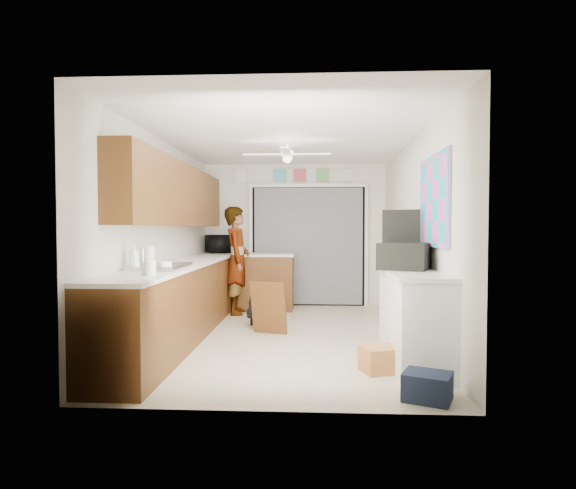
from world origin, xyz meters
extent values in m
plane|color=#BFB499|center=(0.00, 0.00, 0.00)|extent=(5.00, 5.00, 0.00)
plane|color=white|center=(0.00, 0.00, 2.50)|extent=(5.00, 5.00, 0.00)
plane|color=silver|center=(0.00, 2.50, 1.25)|extent=(3.20, 0.00, 3.20)
plane|color=silver|center=(0.00, -2.50, 1.25)|extent=(3.20, 0.00, 3.20)
plane|color=silver|center=(-1.60, 0.00, 1.25)|extent=(0.00, 5.00, 5.00)
plane|color=silver|center=(1.60, 0.00, 1.25)|extent=(0.00, 5.00, 5.00)
cube|color=#5C3715|center=(-1.30, 0.00, 0.45)|extent=(0.60, 4.80, 0.90)
cube|color=white|center=(-1.29, 0.00, 0.92)|extent=(0.62, 4.80, 0.04)
cube|color=#5C3715|center=(-1.44, 0.20, 1.80)|extent=(0.32, 4.00, 0.80)
cube|color=silver|center=(-1.29, -1.00, 0.95)|extent=(0.50, 0.76, 0.06)
cylinder|color=silver|center=(-1.48, -1.00, 1.05)|extent=(0.03, 0.03, 0.22)
cube|color=#5C3715|center=(-0.50, 2.00, 0.45)|extent=(1.00, 0.60, 0.90)
cube|color=white|center=(-0.50, 2.00, 0.92)|extent=(1.04, 0.64, 0.04)
cube|color=black|center=(0.25, 2.47, 1.05)|extent=(2.00, 0.06, 2.10)
cube|color=gray|center=(0.25, 2.43, 1.05)|extent=(1.90, 0.03, 2.05)
cube|color=white|center=(-0.77, 2.44, 1.05)|extent=(0.06, 0.04, 2.10)
cube|color=white|center=(1.27, 2.44, 1.05)|extent=(0.06, 0.04, 2.10)
cube|color=white|center=(0.25, 2.44, 2.12)|extent=(2.10, 0.04, 0.06)
cube|color=#4DB2CF|center=(-0.25, 2.47, 2.30)|extent=(0.22, 0.02, 0.22)
cube|color=#BE475C|center=(0.10, 2.47, 2.30)|extent=(0.22, 0.02, 0.22)
cube|color=#63AC62|center=(0.50, 2.47, 2.30)|extent=(0.22, 0.02, 0.22)
cube|color=silver|center=(0.90, 2.47, 2.30)|extent=(0.22, 0.02, 0.22)
cube|color=silver|center=(-0.95, 2.47, 2.30)|extent=(0.22, 0.02, 0.26)
cube|color=white|center=(1.35, -1.20, 0.45)|extent=(0.50, 1.40, 0.90)
cube|color=white|center=(1.34, -1.20, 0.92)|extent=(0.54, 1.44, 0.04)
cube|color=#E052B9|center=(1.58, -1.00, 1.65)|extent=(0.03, 1.15, 0.95)
cube|color=white|center=(0.00, 0.20, 2.32)|extent=(1.14, 1.14, 0.24)
imported|color=black|center=(-1.31, 2.25, 1.10)|extent=(0.57, 0.66, 0.31)
imported|color=silver|center=(-1.45, -1.32, 1.08)|extent=(0.14, 0.14, 0.29)
imported|color=white|center=(-1.14, -1.29, 0.99)|extent=(0.15, 0.15, 0.10)
cylinder|color=silver|center=(-1.14, -1.75, 1.01)|extent=(0.11, 0.11, 0.14)
cylinder|color=silver|center=(-1.20, -1.69, 1.00)|extent=(0.10, 0.10, 0.12)
cylinder|color=white|center=(-1.44, -0.90, 1.06)|extent=(0.12, 0.12, 0.23)
cube|color=black|center=(1.32, -0.89, 1.08)|extent=(0.69, 0.78, 0.28)
cube|color=yellow|center=(1.32, -0.89, 0.97)|extent=(0.62, 0.70, 0.02)
cube|color=black|center=(1.32, -0.60, 1.33)|extent=(0.40, 0.18, 0.50)
cube|color=#B96D3A|center=(1.00, -1.46, 0.12)|extent=(0.46, 0.40, 0.24)
cube|color=#151F36|center=(1.25, -2.20, 0.11)|extent=(0.45, 0.42, 0.22)
cube|color=#5C3715|center=(-0.23, 0.09, 0.34)|extent=(0.49, 0.29, 0.68)
imported|color=white|center=(-0.88, 1.55, 0.86)|extent=(0.46, 0.66, 1.71)
cube|color=black|center=(-0.41, 0.79, 0.23)|extent=(0.40, 0.64, 0.47)
camera|label=1|loc=(0.34, -6.04, 1.38)|focal=30.00mm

